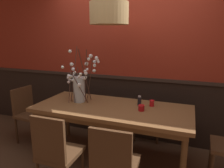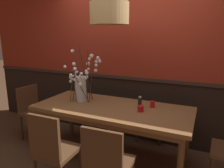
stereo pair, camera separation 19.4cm
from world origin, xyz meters
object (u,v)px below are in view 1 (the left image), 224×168
(chair_far_side_left, at_px, (113,101))
(vase_with_blossoms, at_px, (79,86))
(condiment_bottle, at_px, (139,101))
(chair_head_west_end, at_px, (29,111))
(candle_holder_nearer_center, at_px, (141,108))
(chair_far_side_right, at_px, (148,108))
(chair_near_side_left, at_px, (56,151))
(chair_near_side_right, at_px, (114,163))
(pendant_lamp, at_px, (109,13))
(dining_table, at_px, (112,112))
(candle_holder_nearer_edge, at_px, (152,103))

(chair_far_side_left, distance_m, vase_with_blossoms, 0.97)
(vase_with_blossoms, distance_m, condiment_bottle, 0.88)
(chair_far_side_left, xyz_separation_m, condiment_bottle, (0.65, -0.71, 0.29))
(chair_head_west_end, bearing_deg, candle_holder_nearer_center, -1.11)
(chair_far_side_right, height_order, chair_near_side_left, chair_near_side_left)
(chair_far_side_left, bearing_deg, chair_near_side_right, -69.30)
(condiment_bottle, bearing_deg, chair_far_side_right, 89.58)
(chair_near_side_left, xyz_separation_m, condiment_bottle, (0.64, 1.03, 0.32))
(candle_holder_nearer_center, distance_m, condiment_bottle, 0.21)
(chair_near_side_right, relative_size, chair_far_side_left, 0.95)
(vase_with_blossoms, height_order, pendant_lamp, pendant_lamp)
(dining_table, bearing_deg, chair_far_side_left, 109.68)
(chair_far_side_left, height_order, candle_holder_nearer_edge, chair_far_side_left)
(candle_holder_nearer_center, bearing_deg, condiment_bottle, 110.03)
(chair_near_side_right, height_order, pendant_lamp, pendant_lamp)
(chair_far_side_left, bearing_deg, pendant_lamp, -72.62)
(dining_table, relative_size, chair_near_side_right, 2.28)
(candle_holder_nearer_center, relative_size, candle_holder_nearer_edge, 0.96)
(chair_head_west_end, bearing_deg, condiment_bottle, 5.05)
(chair_near_side_left, height_order, condiment_bottle, chair_near_side_left)
(chair_far_side_left, relative_size, candle_holder_nearer_edge, 11.18)
(dining_table, relative_size, candle_holder_nearer_edge, 24.32)
(vase_with_blossoms, bearing_deg, chair_head_west_end, -178.21)
(candle_holder_nearer_center, xyz_separation_m, candle_holder_nearer_edge, (0.10, 0.22, 0.00))
(candle_holder_nearer_edge, xyz_separation_m, condiment_bottle, (-0.17, -0.03, 0.02))
(chair_far_side_right, relative_size, chair_near_side_right, 0.95)
(chair_far_side_left, height_order, condiment_bottle, chair_far_side_left)
(dining_table, relative_size, pendant_lamp, 2.36)
(dining_table, distance_m, vase_with_blossoms, 0.61)
(chair_far_side_left, height_order, vase_with_blossoms, vase_with_blossoms)
(candle_holder_nearer_edge, bearing_deg, chair_far_side_left, 140.25)
(chair_near_side_left, relative_size, chair_head_west_end, 1.05)
(chair_near_side_left, bearing_deg, candle_holder_nearer_center, 49.57)
(candle_holder_nearer_center, height_order, condiment_bottle, condiment_bottle)
(chair_far_side_right, bearing_deg, condiment_bottle, -90.42)
(chair_near_side_left, height_order, chair_head_west_end, chair_near_side_left)
(chair_far_side_left, height_order, pendant_lamp, pendant_lamp)
(chair_near_side_left, distance_m, pendant_lamp, 1.72)
(chair_near_side_right, distance_m, chair_head_west_end, 2.00)
(chair_near_side_right, xyz_separation_m, chair_head_west_end, (-1.80, 0.88, -0.02))
(chair_far_side_right, xyz_separation_m, chair_far_side_left, (-0.65, 0.04, 0.04))
(vase_with_blossoms, xyz_separation_m, candle_holder_nearer_center, (0.92, -0.07, -0.19))
(chair_head_west_end, height_order, pendant_lamp, pendant_lamp)
(pendant_lamp, bearing_deg, candle_holder_nearer_edge, 18.52)
(chair_near_side_right, relative_size, pendant_lamp, 1.04)
(candle_holder_nearer_center, height_order, pendant_lamp, pendant_lamp)
(chair_far_side_right, height_order, candle_holder_nearer_edge, chair_far_side_right)
(chair_head_west_end, xyz_separation_m, condiment_bottle, (1.79, 0.16, 0.33))
(dining_table, distance_m, candle_holder_nearer_center, 0.42)
(chair_near_side_right, xyz_separation_m, condiment_bottle, (-0.01, 1.04, 0.31))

